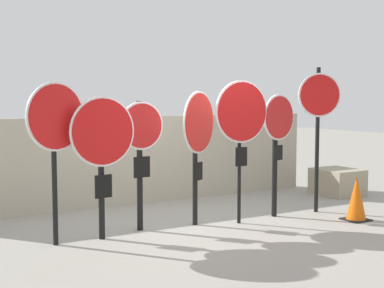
% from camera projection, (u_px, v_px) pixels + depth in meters
% --- Properties ---
extents(ground_plane, '(40.00, 40.00, 0.00)m').
position_uv_depth(ground_plane, '(194.00, 225.00, 8.20)').
color(ground_plane, gray).
extents(fence_back, '(7.44, 0.12, 1.61)m').
position_uv_depth(fence_back, '(140.00, 160.00, 9.86)').
color(fence_back, '#A89E89').
rests_on(fence_back, ground).
extents(stop_sign_0, '(0.85, 0.36, 2.16)m').
position_uv_depth(stop_sign_0, '(56.00, 128.00, 6.94)').
color(stop_sign_0, black).
rests_on(stop_sign_0, ground).
extents(stop_sign_1, '(0.96, 0.18, 1.97)m').
position_uv_depth(stop_sign_1, '(102.00, 143.00, 7.25)').
color(stop_sign_1, black).
rests_on(stop_sign_1, ground).
extents(stop_sign_2, '(0.70, 0.16, 1.90)m').
position_uv_depth(stop_sign_2, '(141.00, 143.00, 7.75)').
color(stop_sign_2, black).
rests_on(stop_sign_2, ground).
extents(stop_sign_3, '(0.82, 0.52, 2.05)m').
position_uv_depth(stop_sign_3, '(198.00, 133.00, 8.08)').
color(stop_sign_3, black).
rests_on(stop_sign_3, ground).
extents(stop_sign_4, '(0.96, 0.12, 2.22)m').
position_uv_depth(stop_sign_4, '(242.00, 119.00, 8.16)').
color(stop_sign_4, black).
rests_on(stop_sign_4, ground).
extents(stop_sign_5, '(0.73, 0.21, 2.01)m').
position_uv_depth(stop_sign_5, '(277.00, 133.00, 8.67)').
color(stop_sign_5, black).
rests_on(stop_sign_5, ground).
extents(stop_sign_6, '(0.70, 0.30, 2.46)m').
position_uv_depth(stop_sign_6, '(319.00, 110.00, 8.97)').
color(stop_sign_6, black).
rests_on(stop_sign_6, ground).
extents(traffic_cone_0, '(0.38, 0.38, 0.73)m').
position_uv_depth(traffic_cone_0, '(356.00, 198.00, 8.51)').
color(traffic_cone_0, black).
rests_on(traffic_cone_0, ground).
extents(storage_crate, '(0.78, 0.89, 0.52)m').
position_uv_depth(storage_crate, '(337.00, 182.00, 10.78)').
color(storage_crate, '#9E937A').
rests_on(storage_crate, ground).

